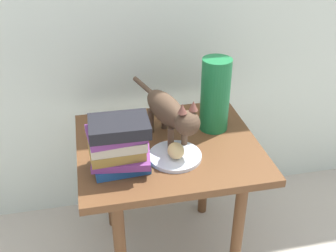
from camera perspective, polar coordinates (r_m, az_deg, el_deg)
ground_plane at (r=1.95m, az=0.00°, el=-16.90°), size 6.00×6.00×0.00m
side_table at (r=1.62m, az=0.00°, el=-5.14°), size 0.69×0.60×0.58m
plate at (r=1.49m, az=0.98°, el=-4.20°), size 0.19×0.19×0.01m
bread_roll at (r=1.46m, az=1.10°, el=-3.44°), size 0.07×0.08×0.05m
cat at (r=1.51m, az=0.33°, el=1.96°), size 0.18×0.46×0.23m
book_stack at (r=1.40m, az=-6.89°, el=-2.57°), size 0.22×0.17×0.20m
green_vase at (r=1.61m, az=6.57°, el=4.31°), size 0.11×0.11×0.30m
candle_jar at (r=1.63m, az=-9.23°, el=-0.07°), size 0.07×0.07×0.08m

